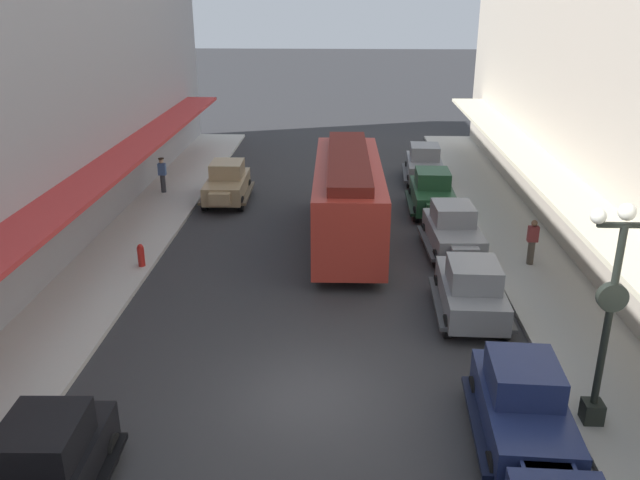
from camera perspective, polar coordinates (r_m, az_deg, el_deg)
The scene contains 15 objects.
ground_plane at distance 16.42m, azimuth -0.85°, elevation -13.46°, with size 200.00×200.00×0.00m, color #2D2D30.
sidewalk_left at distance 18.33m, azimuth -25.49°, elevation -11.47°, with size 3.00×60.00×0.15m, color #B7B5AD.
sidewalk_right at distance 17.69m, azimuth 24.86°, elevation -12.60°, with size 3.00×60.00×0.15m, color #B7B5AD.
parked_car_1 at distance 34.28m, azimuth 9.05°, elevation 6.60°, with size 2.30×4.32×1.84m.
parked_car_2 at distance 15.18m, azimuth 17.20°, elevation -13.43°, with size 2.30×4.32×1.84m.
parked_car_3 at distance 30.78m, azimuth -8.08°, elevation 5.01°, with size 2.21×4.29×1.84m.
parked_car_4 at distance 29.43m, azimuth 9.73°, elevation 4.18°, with size 2.19×4.28×1.84m.
parked_car_5 at distance 13.88m, azimuth -22.99°, elevation -17.90°, with size 2.26×4.30×1.84m.
parked_car_6 at distance 20.15m, azimuth 12.97°, elevation -4.06°, with size 2.23×4.29×1.84m.
parked_car_7 at distance 24.88m, azimuth 11.47°, elevation 0.93°, with size 2.29×4.31×1.84m.
streetcar at distance 25.24m, azimuth 2.44°, elevation 3.93°, with size 2.66×9.64×3.46m.
lamp_post_with_clock at distance 15.20m, azimuth 23.88°, elevation -5.44°, with size 1.42×0.44×5.16m.
fire_hydrant at distance 23.87m, azimuth -15.27°, elevation -1.26°, with size 0.24×0.24×0.82m.
pedestrian_0 at distance 24.22m, azimuth 17.93°, elevation -0.14°, with size 0.36×0.24×1.64m.
pedestrian_1 at distance 32.32m, azimuth -13.52°, elevation 5.53°, with size 0.36×0.28×1.67m.
Camera 1 is at (0.77, -13.53, 9.27)m, focal length 36.88 mm.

